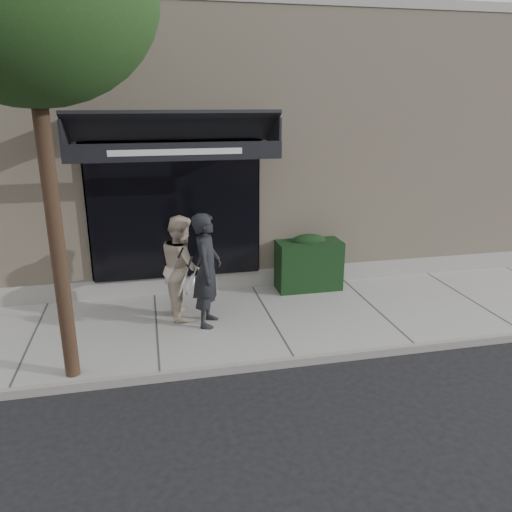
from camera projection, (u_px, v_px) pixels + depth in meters
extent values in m
plane|color=black|center=(270.00, 323.00, 8.97)|extent=(80.00, 80.00, 0.00)
cube|color=gray|center=(270.00, 320.00, 8.95)|extent=(20.00, 3.00, 0.12)
cube|color=gray|center=(295.00, 361.00, 7.50)|extent=(20.00, 0.10, 0.14)
cube|color=#C6B397|center=(224.00, 144.00, 12.80)|extent=(14.00, 7.00, 5.50)
cube|color=gray|center=(251.00, 278.00, 10.48)|extent=(14.02, 0.42, 0.50)
cube|color=black|center=(176.00, 211.00, 9.56)|extent=(3.20, 0.30, 2.60)
cube|color=gray|center=(89.00, 213.00, 9.38)|extent=(0.08, 0.40, 2.60)
cube|color=gray|center=(255.00, 205.00, 10.03)|extent=(0.08, 0.40, 2.60)
cube|color=gray|center=(172.00, 138.00, 9.30)|extent=(3.36, 0.40, 0.12)
cube|color=black|center=(173.00, 126.00, 8.57)|extent=(3.60, 1.03, 0.55)
cube|color=black|center=(176.00, 152.00, 8.22)|extent=(3.60, 0.05, 0.30)
cube|color=white|center=(176.00, 152.00, 8.19)|extent=(2.20, 0.01, 0.10)
cube|color=black|center=(65.00, 132.00, 8.23)|extent=(0.04, 1.00, 0.45)
cube|color=black|center=(273.00, 129.00, 8.96)|extent=(0.04, 1.00, 0.45)
cube|color=black|center=(308.00, 264.00, 10.17)|extent=(1.30, 0.70, 1.00)
ellipsoid|color=black|center=(309.00, 241.00, 10.02)|extent=(0.71, 0.38, 0.27)
cylinder|color=black|center=(54.00, 217.00, 6.38)|extent=(0.20, 0.20, 4.80)
imported|color=black|center=(207.00, 270.00, 8.37)|extent=(0.66, 0.82, 1.96)
torus|color=silver|center=(190.00, 284.00, 8.12)|extent=(0.16, 0.31, 0.29)
cylinder|color=silver|center=(190.00, 284.00, 8.12)|extent=(0.12, 0.28, 0.25)
cylinder|color=silver|center=(190.00, 284.00, 8.12)|extent=(0.18, 0.03, 0.09)
cylinder|color=black|center=(190.00, 284.00, 8.12)|extent=(0.20, 0.05, 0.11)
torus|color=silver|center=(182.00, 286.00, 7.92)|extent=(0.20, 0.33, 0.29)
cylinder|color=silver|center=(182.00, 286.00, 7.92)|extent=(0.16, 0.29, 0.26)
cylinder|color=silver|center=(182.00, 286.00, 7.92)|extent=(0.18, 0.07, 0.08)
cylinder|color=black|center=(182.00, 286.00, 7.92)|extent=(0.20, 0.08, 0.10)
imported|color=beige|center=(182.00, 267.00, 8.74)|extent=(0.77, 0.95, 1.83)
torus|color=silver|center=(170.00, 274.00, 8.36)|extent=(0.19, 0.32, 0.28)
cylinder|color=silver|center=(170.00, 274.00, 8.36)|extent=(0.15, 0.28, 0.24)
cylinder|color=silver|center=(170.00, 274.00, 8.36)|extent=(0.17, 0.04, 0.10)
cylinder|color=black|center=(170.00, 274.00, 8.36)|extent=(0.19, 0.05, 0.12)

